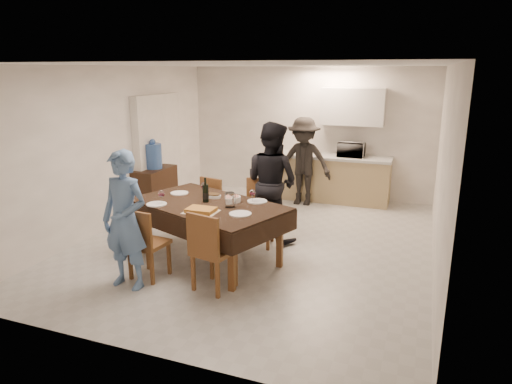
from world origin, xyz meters
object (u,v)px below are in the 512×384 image
at_px(person_kitchen, 303,162).
at_px(console, 155,190).
at_px(savoury_tart, 201,210).
at_px(dining_table, 208,206).
at_px(water_pitcher, 230,200).
at_px(person_near, 125,220).
at_px(person_far, 272,182).
at_px(microwave, 351,150).
at_px(water_jug, 153,156).
at_px(wine_bottle, 205,190).

bearing_deg(person_kitchen, console, -149.22).
bearing_deg(savoury_tart, person_kitchen, 83.25).
distance_m(dining_table, water_pitcher, 0.38).
distance_m(savoury_tart, person_near, 0.93).
relative_size(console, water_pitcher, 4.56).
bearing_deg(person_near, person_far, 65.45).
distance_m(water_pitcher, microwave, 3.70).
distance_m(water_jug, wine_bottle, 2.43).
bearing_deg(dining_table, person_near, -97.00).
distance_m(water_pitcher, person_kitchen, 3.12).
distance_m(console, person_kitchen, 2.82).
bearing_deg(console, person_kitchen, 30.78).
xyz_separation_m(water_pitcher, person_kitchen, (0.16, 3.11, -0.06)).
distance_m(water_jug, person_near, 3.01).
xyz_separation_m(console, water_jug, (0.00, 0.00, 0.63)).
relative_size(water_jug, person_far, 0.25).
bearing_deg(wine_bottle, microwave, 68.24).
distance_m(savoury_tart, person_kitchen, 3.47).
bearing_deg(person_near, water_jug, 119.51).
xyz_separation_m(water_pitcher, person_far, (0.20, 1.10, -0.00)).
bearing_deg(dining_table, console, 159.67).
height_order(console, person_near, person_near).
xyz_separation_m(dining_table, person_kitchen, (0.51, 3.06, 0.07)).
distance_m(dining_table, microwave, 3.77).
xyz_separation_m(water_jug, water_pitcher, (2.24, -1.69, -0.13)).
distance_m(wine_bottle, savoury_tart, 0.48).
bearing_deg(microwave, person_near, 67.58).
bearing_deg(console, dining_table, -40.97).
xyz_separation_m(person_near, person_kitchen, (1.06, 4.11, 0.01)).
bearing_deg(microwave, person_kitchen, 28.62).
distance_m(savoury_tart, person_far, 1.50).
relative_size(dining_table, savoury_tart, 5.69).
xyz_separation_m(console, microwave, (3.22, 1.88, 0.64)).
bearing_deg(water_pitcher, person_far, 79.70).
height_order(person_far, person_kitchen, person_far).
bearing_deg(person_far, water_jug, 6.26).
bearing_deg(person_far, water_pitcher, 99.51).
height_order(person_near, person_kitchen, person_kitchen).
bearing_deg(person_near, water_pitcher, 51.11).
xyz_separation_m(wine_bottle, person_kitchen, (0.56, 3.01, -0.14)).
height_order(water_jug, person_far, person_far).
distance_m(person_near, person_kitchen, 4.25).
height_order(savoury_tart, person_far, person_far).
xyz_separation_m(person_far, person_kitchen, (-0.04, 2.01, -0.06)).
xyz_separation_m(console, water_pitcher, (2.24, -1.69, 0.50)).
xyz_separation_m(console, wine_bottle, (1.84, -1.59, 0.57)).
height_order(wine_bottle, microwave, microwave).
xyz_separation_m(console, person_kitchen, (2.39, 1.43, 0.43)).
relative_size(console, microwave, 1.77).
height_order(dining_table, person_kitchen, person_kitchen).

